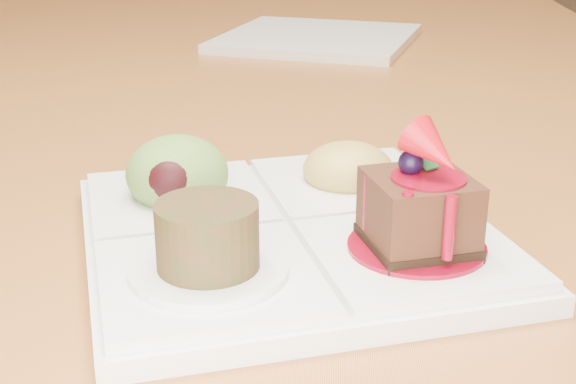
{
  "coord_description": "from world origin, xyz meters",
  "views": [
    {
      "loc": [
        0.11,
        -1.09,
        0.95
      ],
      "look_at": [
        0.08,
        -0.66,
        0.79
      ],
      "focal_mm": 50.0,
      "sensor_mm": 36.0,
      "label": 1
    }
  ],
  "objects": [
    {
      "name": "dining_table",
      "position": [
        0.0,
        0.0,
        0.68
      ],
      "size": [
        1.0,
        1.8,
        0.75
      ],
      "color": "#A16829",
      "rests_on": "ground"
    },
    {
      "name": "sampler_plate",
      "position": [
        0.08,
        -0.66,
        0.77
      ],
      "size": [
        0.29,
        0.29,
        0.09
      ],
      "rotation": [
        0.0,
        0.0,
        0.32
      ],
      "color": "silver",
      "rests_on": "dining_table"
    },
    {
      "name": "second_plate",
      "position": [
        0.09,
        -0.03,
        0.76
      ],
      "size": [
        0.29,
        0.29,
        0.01
      ],
      "primitive_type": "cube",
      "rotation": [
        0.0,
        0.0,
        -0.25
      ],
      "color": "silver",
      "rests_on": "dining_table"
    }
  ]
}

